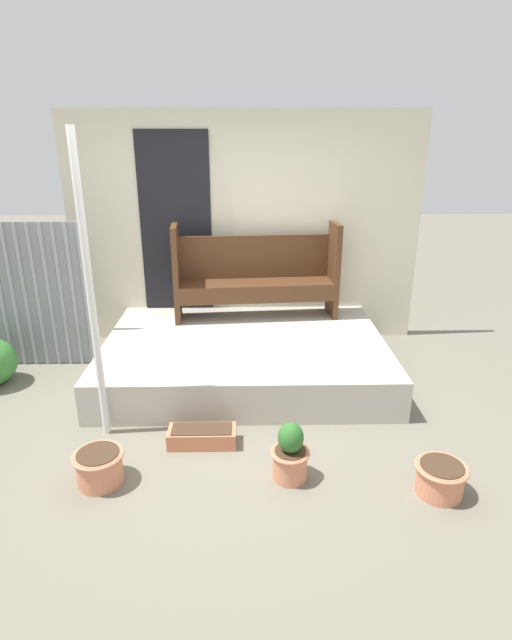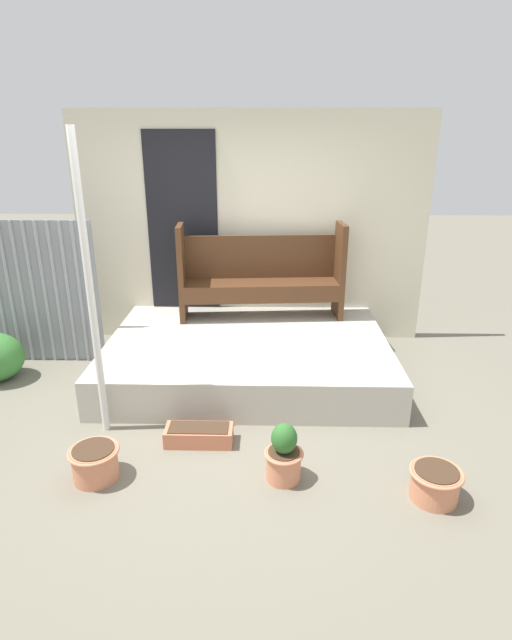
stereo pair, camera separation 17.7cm
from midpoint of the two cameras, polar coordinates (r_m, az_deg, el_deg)
ground_plane at (r=4.37m, az=-2.85°, el=-11.92°), size 24.00×24.00×0.00m
porch_slab at (r=5.15m, az=0.05°, el=-4.15°), size 2.82×2.01×0.38m
house_wall at (r=5.81m, az=-0.09°, el=10.23°), size 4.02×0.08×2.60m
support_post at (r=3.98m, az=-17.21°, el=2.94°), size 0.06×0.06×2.40m
bench at (r=5.57m, az=1.50°, el=5.51°), size 1.83×0.54×1.05m
flower_pot_left at (r=3.86m, az=-16.65°, el=-15.29°), size 0.36×0.36×0.25m
flower_pot_middle at (r=3.68m, az=4.63°, el=-15.20°), size 0.28×0.28×0.45m
flower_pot_right at (r=3.77m, az=21.12°, el=-16.99°), size 0.36×0.36×0.23m
planter_box_rect at (r=4.12m, az=-5.28°, el=-12.96°), size 0.54×0.22×0.15m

